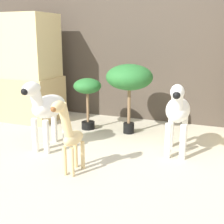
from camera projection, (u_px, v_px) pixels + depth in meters
ground_plane at (80, 177)px, 2.21m from camera, size 14.00×14.00×0.00m
wall_back at (150, 24)px, 3.49m from camera, size 6.40×0.08×2.20m
rock_pillar_left at (28, 70)px, 3.62m from camera, size 0.69×0.53×1.22m
zebra_right at (178, 111)px, 2.55m from camera, size 0.25×0.54×0.62m
zebra_left at (47, 107)px, 2.68m from camera, size 0.22×0.53×0.62m
giraffe_figurine at (70, 133)px, 2.19m from camera, size 0.11×0.36×0.57m
potted_palm_front at (129, 79)px, 3.08m from camera, size 0.46×0.46×0.71m
potted_palm_back at (87, 90)px, 3.25m from camera, size 0.29×0.29×0.55m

